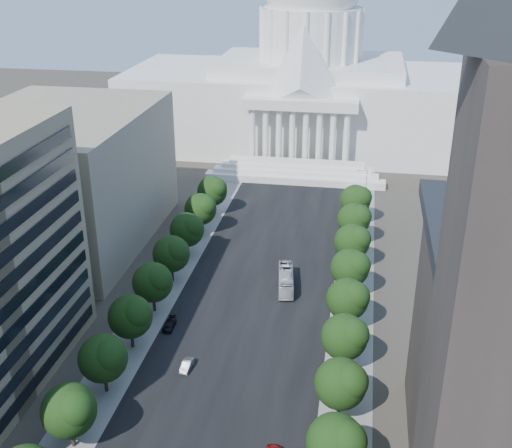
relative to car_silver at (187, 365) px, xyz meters
The scene contains 28 objects.
road_asphalt 35.11m from the car_silver, 78.25° to the left, with size 30.00×260.00×0.01m, color black.
sidewalk_left 36.36m from the car_silver, 109.02° to the left, with size 8.00×260.00×0.02m, color gray.
sidewalk_right 43.19m from the car_silver, 52.73° to the left, with size 8.00×260.00×0.02m, color gray.
capitol 130.90m from the car_silver, 86.83° to the left, with size 120.00×56.00×73.00m.
office_block_left_far 61.99m from the car_silver, 132.63° to the left, with size 38.00×52.00×30.00m, color gray.
tree_l_c 23.17m from the car_silver, 117.93° to the right, with size 7.79×7.60×9.97m.
tree_l_d 14.32m from the car_silver, 143.34° to the right, with size 7.79×7.60×9.97m.
tree_l_e 12.70m from the car_silver, 158.33° to the left, with size 7.79×7.60×9.97m.
tree_l_f 20.14m from the car_silver, 123.01° to the left, with size 7.79×7.60×9.97m.
tree_l_g 30.63m from the car_silver, 110.46° to the left, with size 7.79×7.60×9.97m.
tree_l_h 41.93m from the car_silver, 104.66° to the left, with size 7.79×7.60×9.97m.
tree_l_i 53.54m from the car_silver, 101.39° to the left, with size 7.79×7.60×9.97m.
tree_l_j 65.29m from the car_silver, 99.30° to the left, with size 7.79×7.60×9.97m.
tree_r_c 32.80m from the car_silver, 37.87° to the right, with size 7.79×7.60×9.97m.
tree_r_d 27.28m from the car_silver, 17.06° to the right, with size 7.79×7.60×9.97m.
tree_r_e 26.47m from the car_silver, ahead, with size 7.79×7.60×9.97m.
tree_r_f 30.74m from the car_silver, 32.40° to the left, with size 7.79×7.60×9.97m.
tree_r_g 38.43m from the car_silver, 47.87° to the left, with size 7.79×7.60×9.97m.
tree_r_h 47.93m from the car_silver, 57.61° to the left, with size 7.79×7.60×9.97m.
tree_r_i 58.36m from the car_silver, 63.96° to the left, with size 7.79×7.60×9.97m.
tree_r_j 69.30m from the car_silver, 68.34° to the left, with size 7.79×7.60×9.97m.
streetlight_c 27.89m from the car_silver, ahead, with size 2.61×0.44×9.00m.
streetlight_d 40.26m from the car_silver, 47.35° to the left, with size 2.61×0.44×9.00m.
streetlight_e 60.95m from the car_silver, 63.54° to the left, with size 2.61×0.44×9.00m.
streetlight_f 84.01m from the car_silver, 71.18° to the left, with size 2.61×0.44×9.00m.
car_silver is the anchor object (origin of this frame).
car_dark_b 12.90m from the car_silver, 119.50° to the left, with size 1.84×4.52×1.31m, color black.
city_bus 32.19m from the car_silver, 67.02° to the left, with size 2.87×12.26×3.42m, color silver.
Camera 1 is at (18.74, -27.80, 64.49)m, focal length 45.00 mm.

